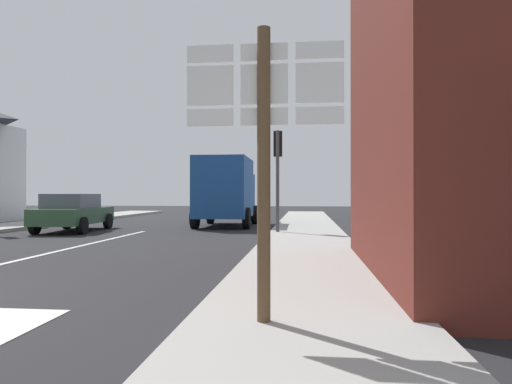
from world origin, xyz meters
TOP-DOWN VIEW (x-y plane):
  - ground_plane at (0.00, 10.00)m, footprint 80.00×80.00m
  - sidewalk_right at (6.31, 8.00)m, footprint 2.62×44.00m
  - lane_centre_stripe at (0.00, 6.00)m, footprint 0.16×12.00m
  - sedan_far at (-2.76, 11.75)m, footprint 2.24×4.33m
  - delivery_truck at (2.71, 15.18)m, footprint 2.52×5.02m
  - route_sign_post at (5.84, -0.59)m, footprint 1.66×0.14m
  - traffic_light_near_right at (5.30, 10.92)m, footprint 0.30×0.49m

SIDE VIEW (x-z plane):
  - ground_plane at x=0.00m, z-range 0.00..0.00m
  - lane_centre_stripe at x=0.00m, z-range 0.00..0.01m
  - sidewalk_right at x=6.31m, z-range 0.00..0.14m
  - sedan_far at x=-2.76m, z-range 0.03..1.50m
  - delivery_truck at x=2.71m, z-range 0.13..3.18m
  - route_sign_post at x=5.84m, z-range 0.40..3.60m
  - traffic_light_near_right at x=5.30m, z-range 0.89..4.59m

